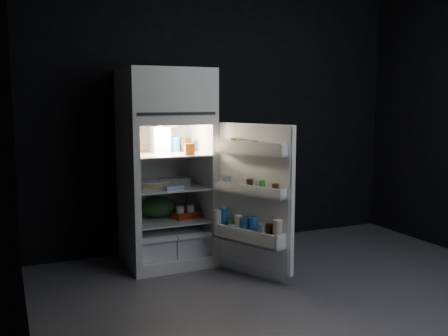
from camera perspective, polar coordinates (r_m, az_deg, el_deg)
name	(u,v)px	position (r m, az deg, el deg)	size (l,w,h in m)	color
floor	(312,299)	(3.98, 10.07, -14.52)	(4.00, 3.40, 0.00)	#57575D
wall_back	(222,115)	(5.18, -0.18, 6.06)	(4.00, 0.00, 2.70)	black
wall_left	(20,127)	(3.05, -22.32, 4.35)	(0.00, 3.40, 2.70)	black
refrigerator	(165,160)	(4.60, -6.76, 0.87)	(0.76, 0.71, 1.78)	white
fridge_door	(252,199)	(4.19, 3.25, -3.60)	(0.48, 0.73, 1.22)	white
milk_jug	(160,139)	(4.61, -7.27, 3.26)	(0.15, 0.15, 0.24)	white
mayo_jar	(175,144)	(4.67, -5.60, 2.73)	(0.11, 0.11, 0.14)	#2065B1
jam_jar	(186,145)	(4.65, -4.31, 2.65)	(0.09, 0.09, 0.13)	#331A0E
amber_bottle	(137,141)	(4.59, -9.92, 3.06)	(0.07, 0.07, 0.22)	#B45D1C
small_carton	(189,149)	(4.38, -3.99, 2.15)	(0.08, 0.06, 0.10)	orange
egg_carton	(175,182)	(4.59, -5.66, -1.58)	(0.28, 0.11, 0.07)	gray
pie	(154,184)	(4.60, -7.95, -1.78)	(0.28, 0.28, 0.04)	tan
flat_package	(174,188)	(4.37, -5.77, -2.25)	(0.17, 0.08, 0.04)	#7CA2C0
wrapped_pkg	(183,180)	(4.78, -4.76, -1.32)	(0.11, 0.09, 0.05)	beige
produce_bag	(157,207)	(4.66, -7.61, -4.43)	(0.33, 0.28, 0.20)	#193815
yogurt_tray	(186,215)	(4.64, -4.32, -5.37)	(0.25, 0.14, 0.05)	#A62B0E
small_can_red	(172,208)	(4.84, -6.00, -4.59)	(0.07, 0.07, 0.09)	#A62B0E
small_can_silver	(190,209)	(4.81, -3.93, -4.66)	(0.06, 0.06, 0.09)	silver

